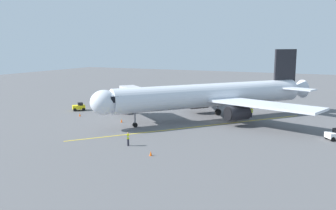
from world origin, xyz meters
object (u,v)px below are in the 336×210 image
at_px(airplane, 213,95).
at_px(box_truck_starboard_side, 180,96).
at_px(safety_cone_nose_right, 80,115).
at_px(tug_portside, 336,135).
at_px(ground_crew_marshaller, 128,139).
at_px(tug_near_nose, 79,107).
at_px(safety_cone_wing_port, 122,121).
at_px(ground_crew_wing_walker, 252,112).
at_px(jet_bridge, 138,97).
at_px(safety_cone_nose_left, 138,110).
at_px(safety_cone_wing_starboard, 151,153).

xyz_separation_m(airplane, box_truck_starboard_side, (12.45, -14.58, -2.62)).
bearing_deg(safety_cone_nose_right, tug_portside, -177.61).
relative_size(ground_crew_marshaller, box_truck_starboard_side, 0.35).
distance_m(airplane, tug_near_nose, 25.84).
bearing_deg(tug_near_nose, airplane, -173.02).
bearing_deg(tug_near_nose, safety_cone_wing_port, 156.93).
xyz_separation_m(ground_crew_wing_walker, safety_cone_wing_port, (17.85, 12.96, -0.61)).
height_order(box_truck_starboard_side, safety_cone_wing_port, box_truck_starboard_side).
bearing_deg(jet_bridge, safety_cone_nose_right, 11.52).
height_order(airplane, jet_bridge, airplane).
height_order(tug_near_nose, safety_cone_wing_port, tug_near_nose).
xyz_separation_m(ground_crew_marshaller, safety_cone_nose_left, (10.66, -20.66, -0.61)).
distance_m(safety_cone_nose_left, safety_cone_wing_port, 9.73).
bearing_deg(box_truck_starboard_side, safety_cone_nose_left, 80.25).
distance_m(tug_near_nose, safety_cone_nose_left, 11.30).
bearing_deg(box_truck_starboard_side, tug_near_nose, 53.70).
xyz_separation_m(box_truck_starboard_side, safety_cone_nose_right, (9.24, 22.12, -1.11)).
bearing_deg(safety_cone_nose_right, safety_cone_wing_port, 173.02).
relative_size(jet_bridge, tug_near_nose, 3.76).
bearing_deg(airplane, safety_cone_wing_port, 35.06).
bearing_deg(ground_crew_wing_walker, safety_cone_nose_right, 23.52).
height_order(box_truck_starboard_side, safety_cone_wing_starboard, box_truck_starboard_side).
height_order(ground_crew_wing_walker, safety_cone_wing_port, ground_crew_wing_walker).
xyz_separation_m(safety_cone_nose_left, safety_cone_wing_port, (-2.46, 9.42, 0.00)).
height_order(airplane, safety_cone_nose_right, airplane).
distance_m(ground_crew_marshaller, ground_crew_wing_walker, 26.06).
bearing_deg(safety_cone_wing_port, tug_near_nose, -23.07).
bearing_deg(airplane, safety_cone_wing_starboard, 90.70).
distance_m(jet_bridge, tug_portside, 30.19).
relative_size(tug_portside, safety_cone_nose_right, 4.99).
height_order(jet_bridge, safety_cone_wing_port, jet_bridge).
distance_m(airplane, safety_cone_nose_left, 15.30).
relative_size(ground_crew_marshaller, safety_cone_wing_port, 3.11).
bearing_deg(tug_near_nose, tug_portside, 176.45).
bearing_deg(ground_crew_wing_walker, safety_cone_wing_port, 35.99).
relative_size(safety_cone_nose_left, safety_cone_wing_starboard, 1.00).
xyz_separation_m(jet_bridge, safety_cone_wing_starboard, (-11.53, 16.89, -3.49)).
bearing_deg(tug_portside, ground_crew_wing_walker, -37.34).
bearing_deg(safety_cone_wing_port, safety_cone_nose_right, -6.98).
bearing_deg(safety_cone_wing_starboard, safety_cone_nose_left, -56.78).
height_order(jet_bridge, tug_portside, jet_bridge).
relative_size(box_truck_starboard_side, safety_cone_nose_left, 8.92).
height_order(jet_bridge, safety_cone_nose_left, jet_bridge).
height_order(airplane, safety_cone_wing_port, airplane).
bearing_deg(safety_cone_nose_left, safety_cone_wing_port, 104.61).
bearing_deg(airplane, box_truck_starboard_side, -49.51).
xyz_separation_m(airplane, safety_cone_wing_starboard, (-0.27, 22.31, -3.73)).
bearing_deg(tug_near_nose, ground_crew_wing_walker, -166.55).
bearing_deg(airplane, safety_cone_nose_right, 19.17).
xyz_separation_m(safety_cone_nose_left, safety_cone_wing_starboard, (-15.10, 23.05, 0.00)).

